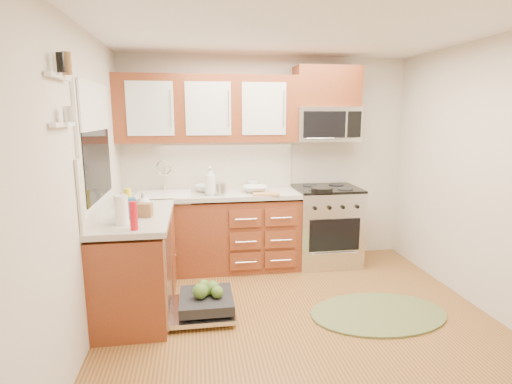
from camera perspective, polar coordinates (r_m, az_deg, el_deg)
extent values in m
plane|color=brown|center=(3.71, 6.52, -18.30)|extent=(3.50, 3.50, 0.00)
plane|color=white|center=(3.31, 7.54, 22.90)|extent=(3.50, 3.50, 0.00)
cube|color=beige|center=(4.98, 1.58, 4.52)|extent=(3.50, 0.04, 2.50)
cube|color=beige|center=(1.72, 22.96, -8.98)|extent=(3.50, 0.04, 2.50)
cube|color=beige|center=(3.29, -23.88, 0.20)|extent=(0.04, 3.50, 2.50)
cube|color=beige|center=(4.12, 31.17, 1.56)|extent=(0.04, 3.50, 2.50)
cube|color=#612916|center=(4.78, -6.46, -5.95)|extent=(2.05, 0.60, 0.85)
cube|color=#612916|center=(3.94, -16.66, -10.09)|extent=(0.60, 1.25, 0.85)
cube|color=#B7B4A7|center=(4.65, -6.58, -0.38)|extent=(2.07, 0.64, 0.05)
cube|color=#B7B4A7|center=(3.80, -16.91, -3.38)|extent=(0.64, 1.27, 0.05)
cube|color=silver|center=(4.89, -6.79, 3.86)|extent=(2.05, 0.02, 0.57)
cube|color=silver|center=(3.79, -21.58, 1.09)|extent=(0.02, 1.25, 0.57)
cube|color=#612916|center=(4.96, 10.04, 14.58)|extent=(0.76, 0.35, 0.47)
cube|color=white|center=(3.71, -22.03, 11.27)|extent=(0.02, 0.96, 0.40)
cube|color=white|center=(2.90, -26.37, 14.60)|extent=(0.04, 0.40, 0.03)
cube|color=white|center=(2.89, -25.86, 8.69)|extent=(0.04, 0.40, 0.03)
cylinder|color=black|center=(4.60, 9.39, 0.35)|extent=(0.29, 0.29, 0.05)
cylinder|color=silver|center=(4.58, -5.77, 0.57)|extent=(0.26, 0.26, 0.13)
cube|color=tan|center=(4.49, 1.44, -0.25)|extent=(0.32, 0.23, 0.02)
cylinder|color=silver|center=(4.45, -4.82, 0.39)|extent=(0.11, 0.11, 0.14)
cylinder|color=white|center=(3.45, -18.69, -2.42)|extent=(0.14, 0.14, 0.24)
cylinder|color=yellow|center=(3.98, -17.83, -0.94)|extent=(0.07, 0.07, 0.20)
cylinder|color=red|center=(3.25, -17.08, -3.27)|extent=(0.08, 0.08, 0.23)
cube|color=brown|center=(3.64, -15.57, -2.51)|extent=(0.13, 0.11, 0.12)
cube|color=#225F9F|center=(3.63, -17.68, -2.23)|extent=(0.13, 0.10, 0.18)
imported|color=#999999|center=(4.65, -0.15, 0.44)|extent=(0.32, 0.32, 0.07)
imported|color=#999999|center=(4.72, -7.30, 0.55)|extent=(0.30, 0.30, 0.08)
imported|color=#999999|center=(4.89, -0.47, 1.17)|extent=(0.14, 0.14, 0.10)
imported|color=#999999|center=(4.46, -6.53, 1.55)|extent=(0.13, 0.14, 0.32)
imported|color=#999999|center=(4.19, -17.71, -0.49)|extent=(0.10, 0.10, 0.18)
imported|color=#999999|center=(3.86, -15.77, -1.34)|extent=(0.15, 0.15, 0.18)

